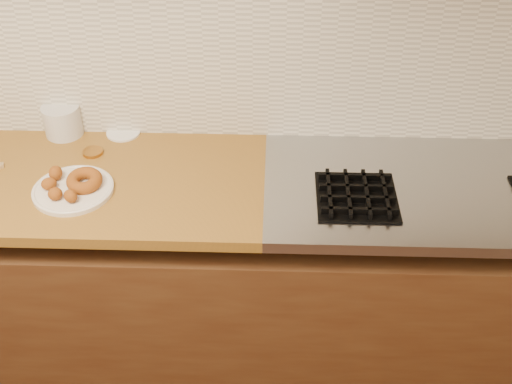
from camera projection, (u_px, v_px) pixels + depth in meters
wall_back at (118, 14)px, 2.13m from camera, size 4.00×0.02×2.70m
base_cabinet at (134, 285)px, 2.47m from camera, size 3.60×0.60×0.77m
stovetop at (459, 190)px, 2.14m from camera, size 1.30×0.62×0.04m
backsplash at (123, 57)px, 2.21m from camera, size 3.60×0.02×0.60m
burner_grates at (458, 197)px, 2.06m from camera, size 0.91×0.26×0.03m
donut_plate at (73, 190)px, 2.10m from camera, size 0.26×0.26×0.02m
ring_donut at (84, 180)px, 2.09m from camera, size 0.13×0.13×0.05m
fried_dough_chunks at (57, 185)px, 2.07m from camera, size 0.15×0.18×0.05m
plastic_tub at (63, 120)px, 2.35m from camera, size 0.15×0.15×0.11m
tub_lid at (123, 133)px, 2.38m from camera, size 0.15×0.15×0.01m
brass_jar_lid at (93, 152)px, 2.27m from camera, size 0.09×0.09×0.01m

